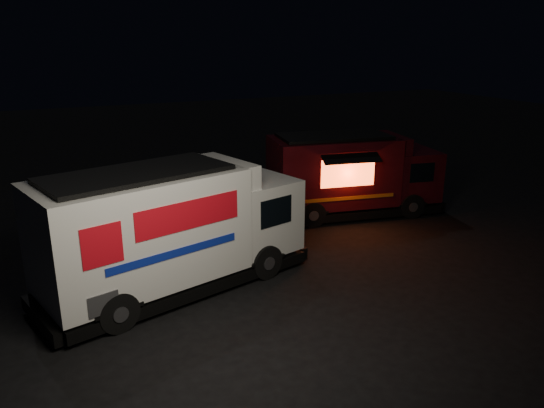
% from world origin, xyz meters
% --- Properties ---
extents(ground, '(80.00, 80.00, 0.00)m').
position_xyz_m(ground, '(0.00, 0.00, 0.00)').
color(ground, black).
rests_on(ground, ground).
extents(white_truck, '(7.55, 4.23, 3.25)m').
position_xyz_m(white_truck, '(-2.19, 0.66, 1.62)').
color(white_truck, silver).
rests_on(white_truck, ground).
extents(red_truck, '(6.68, 3.44, 2.96)m').
position_xyz_m(red_truck, '(5.23, 3.79, 1.48)').
color(red_truck, '#3C0B11').
rests_on(red_truck, ground).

